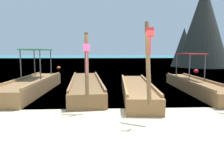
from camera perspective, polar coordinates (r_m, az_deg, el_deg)
The scene contains 9 objects.
ground at distance 5.90m, azimuth 1.50°, elevation -12.91°, with size 120.00×120.00×0.00m, color beige.
sea_water at distance 66.86m, azimuth -2.30°, elevation 4.67°, with size 120.00×120.00×0.00m, color teal.
longtail_boat_turquoise_ribbon at distance 10.44m, azimuth -21.36°, elevation -2.77°, with size 1.42×6.63×2.81m.
longtail_boat_pink_ribbon at distance 10.13m, azimuth -7.30°, elevation -3.11°, with size 1.99×7.22×2.57m.
longtail_boat_red_ribbon at distance 9.04m, azimuth 6.87°, elevation -4.23°, with size 1.58×6.64×2.83m.
longtail_boat_violet_ribbon at distance 10.73m, azimuth 22.24°, elevation -2.77°, with size 1.24×6.78×2.44m.
karst_rock at distance 28.96m, azimuth 23.68°, elevation 11.90°, with size 6.96×6.39×10.58m.
mooring_buoy_near at distance 22.93m, azimuth -14.71°, elevation 1.78°, with size 0.40×0.40×0.40m.
mooring_buoy_far at distance 19.72m, azimuth 22.47°, elevation 0.80°, with size 0.41×0.41×0.41m.
Camera 1 is at (-0.41, -5.55, 1.94)m, focal length 32.65 mm.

